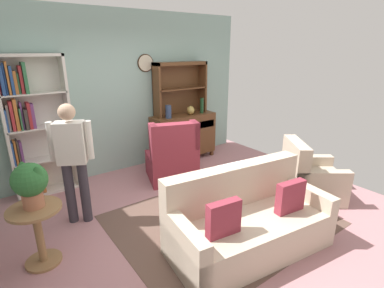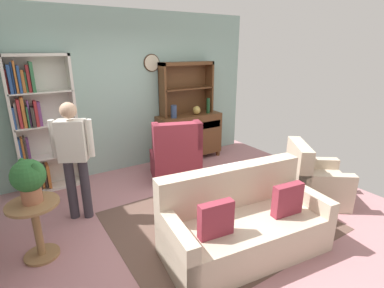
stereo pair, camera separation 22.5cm
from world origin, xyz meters
The scene contains 17 objects.
ground_plane centered at (0.00, 0.00, -0.01)m, with size 5.40×4.60×0.02m, color #B27A7F.
wall_back centered at (0.01, 2.13, 1.40)m, with size 5.00×0.09×2.80m.
area_rug centered at (0.20, -0.30, 0.00)m, with size 2.65×2.15×0.01m, color brown.
bookshelf centered at (-1.53, 1.94, 1.06)m, with size 0.90×0.30×2.10m.
sideboard centered at (1.10, 1.86, 0.51)m, with size 1.30×0.45×0.92m.
sideboard_hutch centered at (1.10, 1.97, 1.56)m, with size 1.10×0.26×1.00m.
vase_tall centered at (0.71, 1.78, 1.04)m, with size 0.11×0.11×0.24m, color #33476B.
vase_round centered at (1.23, 1.79, 1.01)m, with size 0.15×0.15×0.17m, color tan.
bottle_wine centered at (1.49, 1.77, 1.07)m, with size 0.07×0.07×0.30m, color #194223.
couch_floral centered at (0.08, -0.87, 0.31)m, with size 1.89×1.07×0.90m.
armchair_floral centered at (1.72, -0.60, 0.29)m, with size 1.07×1.07×0.88m.
wingback_chair centered at (0.36, 1.13, 0.38)m, with size 0.99×1.01×1.05m.
plant_stand centered at (-1.85, 0.21, 0.41)m, with size 0.52×0.52×0.66m.
potted_plant_large centered at (-1.84, 0.23, 0.93)m, with size 0.34×0.34×0.47m.
person_reading centered at (-1.29, 0.79, 0.91)m, with size 0.50×0.34×1.56m.
coffee_table centered at (0.22, -0.16, 0.35)m, with size 0.80×0.50×0.42m.
book_stack centered at (0.12, -0.17, 0.45)m, with size 0.22×0.15×0.06m.
Camera 1 is at (-2.09, -2.81, 2.18)m, focal length 27.47 mm.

